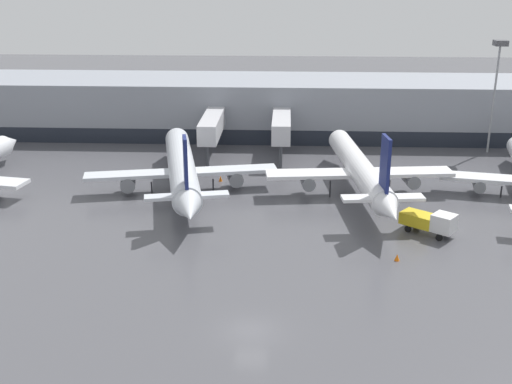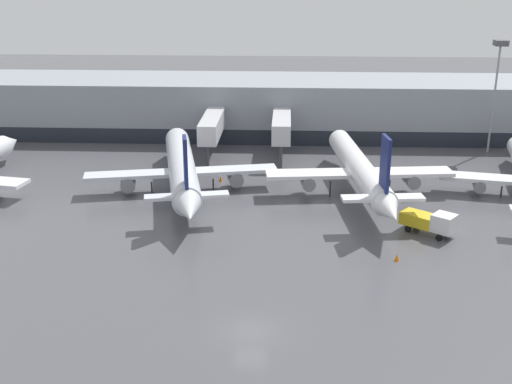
% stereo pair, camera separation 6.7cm
% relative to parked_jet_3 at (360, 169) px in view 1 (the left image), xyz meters
% --- Properties ---
extents(ground_plane, '(320.00, 320.00, 0.00)m').
position_rel_parked_jet_3_xyz_m(ground_plane, '(-11.37, -31.49, -3.27)').
color(ground_plane, '#4C4C51').
extents(terminal_building, '(160.00, 29.13, 9.00)m').
position_rel_parked_jet_3_xyz_m(terminal_building, '(-11.23, 30.33, 1.22)').
color(terminal_building, gray).
rests_on(terminal_building, ground_plane).
extents(parked_jet_3, '(22.80, 33.47, 10.16)m').
position_rel_parked_jet_3_xyz_m(parked_jet_3, '(0.00, 0.00, 0.00)').
color(parked_jet_3, white).
rests_on(parked_jet_3, ground_plane).
extents(parked_jet_4, '(23.55, 34.66, 9.80)m').
position_rel_parked_jet_3_xyz_m(parked_jet_4, '(-21.65, 0.41, -0.29)').
color(parked_jet_4, silver).
rests_on(parked_jet_4, ground_plane).
extents(service_truck_2, '(5.73, 5.13, 2.53)m').
position_rel_parked_jet_3_xyz_m(service_truck_2, '(6.09, -11.77, -1.84)').
color(service_truck_2, gold).
rests_on(service_truck_2, ground_plane).
extents(traffic_cone_0, '(0.50, 0.50, 0.65)m').
position_rel_parked_jet_3_xyz_m(traffic_cone_0, '(1.74, -18.42, -2.94)').
color(traffic_cone_0, orange).
rests_on(traffic_cone_0, ground_plane).
extents(traffic_cone_3, '(0.47, 0.47, 0.72)m').
position_rel_parked_jet_3_xyz_m(traffic_cone_3, '(-17.33, 4.49, -2.91)').
color(traffic_cone_3, orange).
rests_on(traffic_cone_3, ground_plane).
extents(apron_light_mast_3, '(1.80, 1.80, 16.45)m').
position_rel_parked_jet_3_xyz_m(apron_light_mast_3, '(21.30, 20.29, 9.88)').
color(apron_light_mast_3, gray).
rests_on(apron_light_mast_3, ground_plane).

